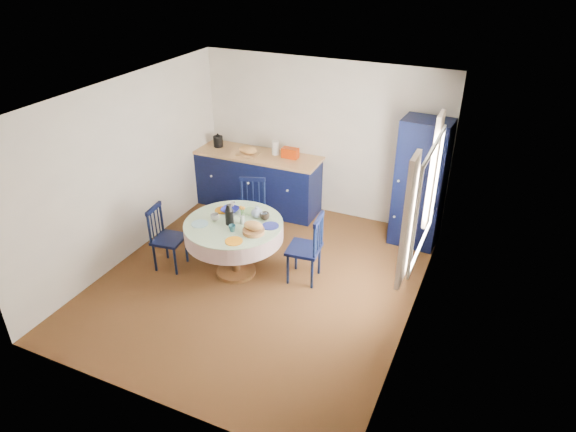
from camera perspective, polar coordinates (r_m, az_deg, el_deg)
name	(u,v)px	position (r m, az deg, el deg)	size (l,w,h in m)	color
floor	(259,280)	(6.96, -3.20, -7.13)	(4.50, 4.50, 0.00)	black
ceiling	(253,97)	(5.86, -3.87, 13.08)	(4.50, 4.50, 0.00)	white
wall_back	(322,139)	(8.20, 3.82, 8.54)	(4.00, 0.02, 2.50)	beige
wall_left	(127,170)	(7.38, -17.47, 4.88)	(0.02, 4.50, 2.50)	beige
wall_right	(420,231)	(5.76, 14.45, -1.65)	(0.02, 4.50, 2.50)	beige
window	(424,197)	(5.90, 14.91, 2.09)	(0.10, 1.74, 1.45)	white
kitchen_counter	(257,180)	(8.58, -3.45, 4.01)	(2.15, 0.70, 1.20)	black
pantry_cabinet	(420,184)	(7.57, 14.47, 3.45)	(0.70, 0.52, 1.91)	black
dining_table	(235,231)	(6.77, -5.96, -1.68)	(1.30, 1.30, 1.07)	brown
chair_left	(166,237)	(7.19, -13.39, -2.30)	(0.44, 0.46, 0.91)	black
chair_far	(252,209)	(7.68, -4.01, 0.73)	(0.53, 0.52, 0.94)	black
chair_right	(307,248)	(6.71, 2.14, -3.54)	(0.46, 0.47, 0.97)	black
mug_a	(215,217)	(6.79, -8.13, -0.12)	(0.11, 0.11, 0.09)	silver
mug_b	(232,228)	(6.51, -6.21, -1.38)	(0.09, 0.09, 0.09)	#2E6D7E
mug_c	(265,216)	(6.74, -2.59, -0.03)	(0.12, 0.12, 0.10)	black
mug_d	(232,205)	(7.07, -6.19, 1.22)	(0.09, 0.09, 0.09)	silver
cobalt_bowl	(230,210)	(6.96, -6.44, 0.64)	(0.24, 0.24, 0.06)	navy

